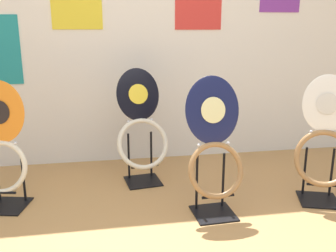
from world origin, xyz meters
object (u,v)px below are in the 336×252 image
toilet_seat_display_white_plain (324,148)px  toilet_seat_display_orange_sun (1,149)px  toilet_seat_display_jazz_black (141,129)px  toilet_seat_display_navy_moon (214,148)px

toilet_seat_display_white_plain → toilet_seat_display_orange_sun: (-2.28, 0.30, 0.02)m
toilet_seat_display_white_plain → toilet_seat_display_orange_sun: size_ratio=1.03×
toilet_seat_display_orange_sun → toilet_seat_display_jazz_black: toilet_seat_display_jazz_black is taller
toilet_seat_display_navy_moon → toilet_seat_display_jazz_black: toilet_seat_display_navy_moon is taller
toilet_seat_display_jazz_black → toilet_seat_display_orange_sun: bearing=-163.2°
toilet_seat_display_orange_sun → toilet_seat_display_jazz_black: bearing=16.8°
toilet_seat_display_orange_sun → toilet_seat_display_white_plain: bearing=-7.5°
toilet_seat_display_navy_moon → toilet_seat_display_white_plain: bearing=2.5°
toilet_seat_display_white_plain → toilet_seat_display_orange_sun: 2.30m
toilet_seat_display_orange_sun → toilet_seat_display_jazz_black: size_ratio=0.98×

